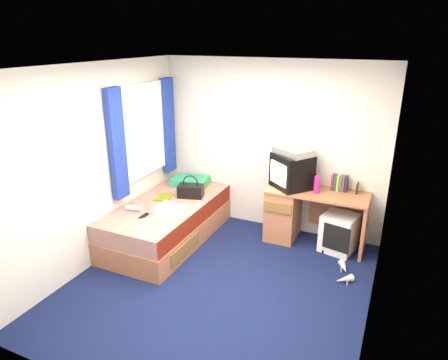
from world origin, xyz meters
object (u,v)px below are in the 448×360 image
at_px(desk, 296,212).
at_px(crt_tv, 292,171).
at_px(towel, 169,210).
at_px(remote_control, 144,216).
at_px(handbag, 191,191).
at_px(white_heels, 344,273).
at_px(vcr, 293,151).
at_px(bed, 168,221).
at_px(picture_frame, 357,188).
at_px(colour_swatch_fan, 144,222).
at_px(pink_water_bottle, 317,185).
at_px(magazine, 163,197).
at_px(pillow, 190,181).
at_px(storage_cube, 339,233).
at_px(water_bottle, 134,208).
at_px(aerosol_can, 315,182).

height_order(desk, crt_tv, crt_tv).
xyz_separation_m(towel, remote_control, (-0.23, -0.22, -0.04)).
relative_size(handbag, white_heels, 0.79).
xyz_separation_m(remote_control, white_heels, (2.40, 0.56, -0.51)).
bearing_deg(white_heels, vcr, 142.22).
relative_size(bed, remote_control, 12.50).
relative_size(picture_frame, colour_swatch_fan, 0.64).
bearing_deg(crt_tv, pink_water_bottle, 29.29).
bearing_deg(crt_tv, magazine, -120.49).
bearing_deg(desk, picture_frame, 11.72).
bearing_deg(pink_water_bottle, bed, -160.03).
height_order(pillow, storage_cube, pillow).
distance_m(handbag, colour_swatch_fan, 0.97).
relative_size(towel, colour_swatch_fan, 1.38).
height_order(pillow, water_bottle, pillow).
distance_m(crt_tv, water_bottle, 2.12).
relative_size(desk, crt_tv, 2.08).
distance_m(storage_cube, white_heels, 0.66).
bearing_deg(handbag, bed, -134.71).
xyz_separation_m(pink_water_bottle, magazine, (-2.00, -0.53, -0.31)).
xyz_separation_m(bed, handbag, (0.18, 0.33, 0.37)).
bearing_deg(white_heels, remote_control, -166.93).
bearing_deg(colour_swatch_fan, handbag, 82.81).
distance_m(pink_water_bottle, aerosol_can, 0.14).
distance_m(towel, magazine, 0.54).
bearing_deg(pillow, bed, -85.80).
relative_size(bed, water_bottle, 10.00).
bearing_deg(desk, white_heels, -40.65).
distance_m(bed, white_heels, 2.38).
distance_m(pillow, remote_control, 1.23).
bearing_deg(bed, magazine, 136.35).
relative_size(vcr, picture_frame, 3.35).
relative_size(aerosol_can, white_heels, 0.40).
relative_size(water_bottle, white_heels, 0.41).
distance_m(pillow, colour_swatch_fan, 1.37).
bearing_deg(vcr, colour_swatch_fan, -103.71).
distance_m(handbag, magazine, 0.39).
bearing_deg(bed, colour_swatch_fan, -84.21).
bearing_deg(desk, magazine, -161.02).
bearing_deg(aerosol_can, pillow, -177.87).
bearing_deg(towel, pink_water_bottle, 29.68).
bearing_deg(pillow, towel, -75.74).
xyz_separation_m(picture_frame, pink_water_bottle, (-0.48, -0.22, 0.04)).
distance_m(storage_cube, pink_water_bottle, 0.70).
relative_size(pink_water_bottle, handbag, 0.57).
distance_m(picture_frame, pink_water_bottle, 0.53).
distance_m(vcr, towel, 1.77).
xyz_separation_m(bed, magazine, (-0.15, 0.14, 0.28)).
distance_m(pink_water_bottle, colour_swatch_fan, 2.23).
xyz_separation_m(desk, storage_cube, (0.60, -0.07, -0.15)).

